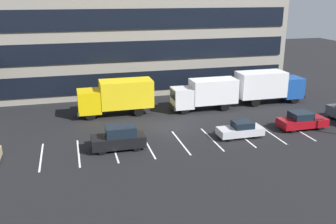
{
  "coord_description": "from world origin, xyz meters",
  "views": [
    {
      "loc": [
        -8.59,
        -31.76,
        11.99
      ],
      "look_at": [
        0.01,
        0.34,
        1.4
      ],
      "focal_mm": 40.0,
      "sensor_mm": 36.0,
      "label": 1
    }
  ],
  "objects_px": {
    "box_truck_blue": "(268,85)",
    "sedan_silver": "(241,130)",
    "box_truck_yellow_all": "(117,96)",
    "box_truck_white": "(205,93)",
    "suv_black": "(119,138)",
    "sedan_maroon": "(302,121)"
  },
  "relations": [
    {
      "from": "box_truck_blue",
      "to": "sedan_silver",
      "type": "relative_size",
      "value": 1.99
    },
    {
      "from": "box_truck_yellow_all",
      "to": "box_truck_white",
      "type": "relative_size",
      "value": 1.08
    },
    {
      "from": "box_truck_blue",
      "to": "suv_black",
      "type": "distance_m",
      "value": 20.35
    },
    {
      "from": "suv_black",
      "to": "sedan_maroon",
      "type": "bearing_deg",
      "value": 1.43
    },
    {
      "from": "box_truck_yellow_all",
      "to": "sedan_silver",
      "type": "relative_size",
      "value": 1.95
    },
    {
      "from": "box_truck_yellow_all",
      "to": "suv_black",
      "type": "height_order",
      "value": "box_truck_yellow_all"
    },
    {
      "from": "box_truck_white",
      "to": "sedan_silver",
      "type": "relative_size",
      "value": 1.8
    },
    {
      "from": "sedan_maroon",
      "to": "sedan_silver",
      "type": "bearing_deg",
      "value": -175.58
    },
    {
      "from": "box_truck_blue",
      "to": "sedan_silver",
      "type": "height_order",
      "value": "box_truck_blue"
    },
    {
      "from": "sedan_silver",
      "to": "sedan_maroon",
      "type": "height_order",
      "value": "sedan_maroon"
    },
    {
      "from": "box_truck_yellow_all",
      "to": "suv_black",
      "type": "xyz_separation_m",
      "value": [
        -1.06,
        -9.0,
        -1.08
      ]
    },
    {
      "from": "box_truck_blue",
      "to": "box_truck_white",
      "type": "height_order",
      "value": "box_truck_blue"
    },
    {
      "from": "box_truck_yellow_all",
      "to": "box_truck_blue",
      "type": "relative_size",
      "value": 0.98
    },
    {
      "from": "box_truck_yellow_all",
      "to": "box_truck_blue",
      "type": "height_order",
      "value": "box_truck_blue"
    },
    {
      "from": "box_truck_white",
      "to": "sedan_silver",
      "type": "xyz_separation_m",
      "value": [
        0.19,
        -8.37,
        -1.19
      ]
    },
    {
      "from": "box_truck_blue",
      "to": "box_truck_yellow_all",
      "type": "bearing_deg",
      "value": 179.97
    },
    {
      "from": "box_truck_yellow_all",
      "to": "box_truck_blue",
      "type": "bearing_deg",
      "value": -0.03
    },
    {
      "from": "box_truck_blue",
      "to": "sedan_silver",
      "type": "xyz_separation_m",
      "value": [
        -7.64,
        -9.06,
        -1.38
      ]
    },
    {
      "from": "box_truck_yellow_all",
      "to": "suv_black",
      "type": "bearing_deg",
      "value": -96.73
    },
    {
      "from": "sedan_maroon",
      "to": "suv_black",
      "type": "distance_m",
      "value": 16.97
    },
    {
      "from": "box_truck_blue",
      "to": "suv_black",
      "type": "relative_size",
      "value": 1.83
    },
    {
      "from": "box_truck_blue",
      "to": "box_truck_white",
      "type": "bearing_deg",
      "value": -174.94
    }
  ]
}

